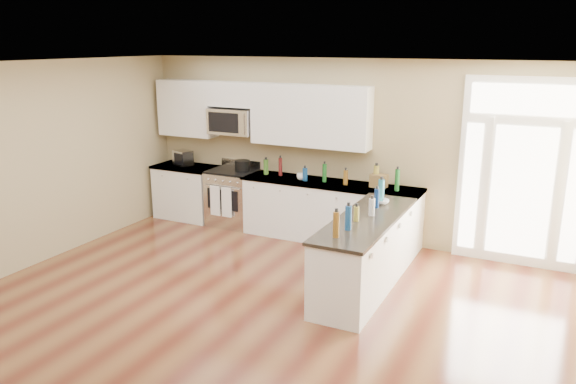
# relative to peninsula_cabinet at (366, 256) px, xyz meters

# --- Properties ---
(ground) EXTENTS (8.00, 8.00, 0.00)m
(ground) POSITION_rel_peninsula_cabinet_xyz_m (-0.93, -2.24, -0.43)
(ground) COLOR #542417
(room_shell) EXTENTS (8.00, 8.00, 8.00)m
(room_shell) POSITION_rel_peninsula_cabinet_xyz_m (-0.93, -2.24, 1.27)
(room_shell) COLOR tan
(room_shell) RESTS_ON ground
(back_cabinet_left) EXTENTS (1.10, 0.66, 0.94)m
(back_cabinet_left) POSITION_rel_peninsula_cabinet_xyz_m (-3.80, 1.45, 0.00)
(back_cabinet_left) COLOR white
(back_cabinet_left) RESTS_ON ground
(back_cabinet_right) EXTENTS (2.85, 0.66, 0.94)m
(back_cabinet_right) POSITION_rel_peninsula_cabinet_xyz_m (-1.08, 1.45, 0.00)
(back_cabinet_right) COLOR white
(back_cabinet_right) RESTS_ON ground
(peninsula_cabinet) EXTENTS (0.69, 2.32, 0.94)m
(peninsula_cabinet) POSITION_rel_peninsula_cabinet_xyz_m (0.00, 0.00, 0.00)
(peninsula_cabinet) COLOR white
(peninsula_cabinet) RESTS_ON ground
(upper_cabinet_left) EXTENTS (1.04, 0.33, 0.95)m
(upper_cabinet_left) POSITION_rel_peninsula_cabinet_xyz_m (-3.81, 1.59, 1.49)
(upper_cabinet_left) COLOR white
(upper_cabinet_left) RESTS_ON room_shell
(upper_cabinet_right) EXTENTS (1.94, 0.33, 0.95)m
(upper_cabinet_right) POSITION_rel_peninsula_cabinet_xyz_m (-1.50, 1.59, 1.49)
(upper_cabinet_right) COLOR white
(upper_cabinet_right) RESTS_ON room_shell
(upper_cabinet_short) EXTENTS (0.82, 0.33, 0.40)m
(upper_cabinet_short) POSITION_rel_peninsula_cabinet_xyz_m (-2.88, 1.59, 1.77)
(upper_cabinet_short) COLOR white
(upper_cabinet_short) RESTS_ON room_shell
(microwave) EXTENTS (0.78, 0.41, 0.42)m
(microwave) POSITION_rel_peninsula_cabinet_xyz_m (-2.88, 1.56, 1.33)
(microwave) COLOR silver
(microwave) RESTS_ON room_shell
(entry_door) EXTENTS (1.70, 0.10, 2.60)m
(entry_door) POSITION_rel_peninsula_cabinet_xyz_m (1.62, 1.71, 0.87)
(entry_door) COLOR white
(entry_door) RESTS_ON ground
(kitchen_range) EXTENTS (0.77, 0.68, 1.08)m
(kitchen_range) POSITION_rel_peninsula_cabinet_xyz_m (-2.85, 1.45, 0.04)
(kitchen_range) COLOR silver
(kitchen_range) RESTS_ON ground
(stockpot) EXTENTS (0.27, 0.27, 0.20)m
(stockpot) POSITION_rel_peninsula_cabinet_xyz_m (-2.67, 1.49, 0.61)
(stockpot) COLOR black
(stockpot) RESTS_ON kitchen_range
(toaster_oven) EXTENTS (0.36, 0.32, 0.26)m
(toaster_oven) POSITION_rel_peninsula_cabinet_xyz_m (-3.86, 1.47, 0.64)
(toaster_oven) COLOR silver
(toaster_oven) RESTS_ON back_cabinet_left
(cardboard_box) EXTENTS (0.25, 0.20, 0.19)m
(cardboard_box) POSITION_rel_peninsula_cabinet_xyz_m (-0.32, 1.50, 0.60)
(cardboard_box) COLOR brown
(cardboard_box) RESTS_ON back_cabinet_right
(bowl_left) EXTENTS (0.23, 0.23, 0.05)m
(bowl_left) POSITION_rel_peninsula_cabinet_xyz_m (-3.85, 1.53, 0.53)
(bowl_left) COLOR white
(bowl_left) RESTS_ON back_cabinet_left
(bowl_peninsula) EXTENTS (0.20, 0.20, 0.06)m
(bowl_peninsula) POSITION_rel_peninsula_cabinet_xyz_m (-0.02, 0.67, 0.53)
(bowl_peninsula) COLOR white
(bowl_peninsula) RESTS_ON peninsula_cabinet
(cup_counter) EXTENTS (0.16, 0.16, 0.10)m
(cup_counter) POSITION_rel_peninsula_cabinet_xyz_m (-1.55, 1.40, 0.56)
(cup_counter) COLOR white
(cup_counter) RESTS_ON back_cabinet_right
(counter_bottles) EXTENTS (2.32, 2.44, 0.32)m
(counter_bottles) POSITION_rel_peninsula_cabinet_xyz_m (-0.59, 0.78, 0.64)
(counter_bottles) COLOR #19591E
(counter_bottles) RESTS_ON back_cabinet_right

